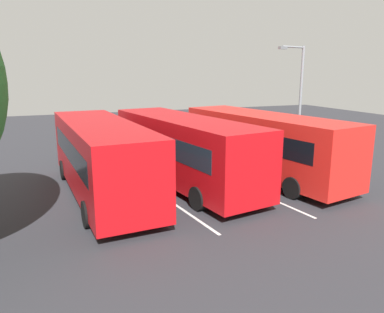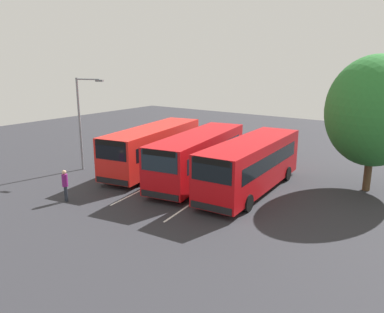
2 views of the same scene
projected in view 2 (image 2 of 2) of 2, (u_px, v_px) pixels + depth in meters
ground_plane at (192, 181)px, 24.92m from camera, size 63.28×63.28×0.00m
bus_far_left at (153, 147)px, 27.18m from camera, size 10.20×4.30×3.10m
bus_center_left at (198, 155)px, 24.70m from camera, size 10.19×4.17×3.10m
bus_center_right at (251, 164)px, 22.73m from camera, size 10.06×3.22×3.10m
pedestrian at (65, 183)px, 21.14m from camera, size 0.39×0.39×1.81m
street_lamp at (82, 117)px, 26.75m from camera, size 0.75×2.14×6.55m
depot_tree at (375, 111)px, 22.07m from camera, size 6.16×5.55×8.06m
lane_stripe_outer_left at (169, 176)px, 26.00m from camera, size 12.18×1.78×0.01m
lane_stripe_inner_left at (216, 187)px, 23.84m from camera, size 12.18×1.78×0.01m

